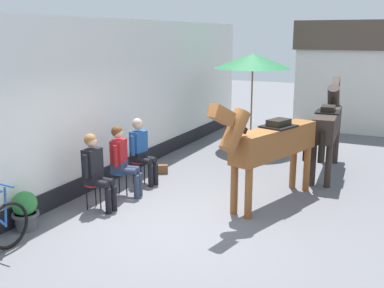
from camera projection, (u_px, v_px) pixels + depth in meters
ground_plane at (242, 174)px, 10.26m from camera, size 40.00×40.00×0.00m
pub_facade_wall at (108, 108)px, 9.66m from camera, size 0.34×14.00×3.40m
distant_cottage at (351, 74)px, 15.05m from camera, size 3.40×2.60×3.50m
seated_visitor_near at (96, 168)px, 8.02m from camera, size 0.61×0.49×1.39m
seated_visitor_middle at (122, 157)px, 8.71m from camera, size 0.61×0.48×1.39m
seated_visitor_far at (141, 148)px, 9.45m from camera, size 0.61×0.48×1.39m
saddled_horse_near at (271, 143)px, 8.22m from camera, size 1.18×2.90×2.06m
saddled_horse_far at (328, 122)px, 10.14m from camera, size 0.60×3.00×2.06m
flower_planter_near at (25, 210)px, 7.28m from camera, size 0.43×0.43×0.64m
cafe_parasol at (253, 61)px, 12.26m from camera, size 2.10×2.10×2.58m
satchel_bag at (162, 169)px, 10.26m from camera, size 0.30×0.26×0.20m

